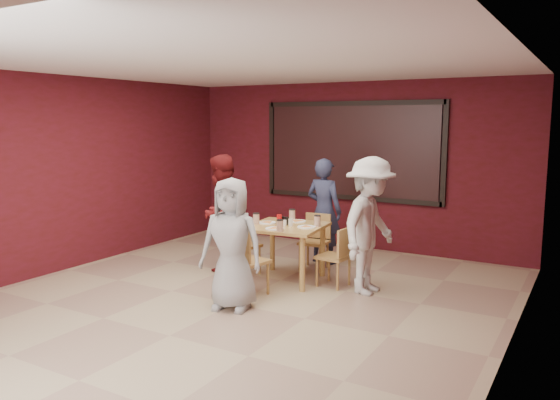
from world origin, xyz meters
The scene contains 11 objects.
floor centered at (0.00, 0.00, 0.00)m, with size 7.00×7.00×0.00m, color tan.
window_blinds centered at (0.00, 3.45, 1.65)m, with size 3.00×0.02×1.50m, color black.
dining_table centered at (0.05, 1.17, 0.67)m, with size 1.07×1.07×0.91m.
chair_front centered at (-0.05, 0.31, 0.49)m, with size 0.48×0.48×0.86m.
chair_back centered at (0.12, 1.93, 0.45)m, with size 0.42×0.42×0.80m.
chair_left centered at (-0.68, 1.11, 0.48)m, with size 0.48×0.48×0.84m.
chair_right centered at (0.78, 1.25, 0.45)m, with size 0.41×0.41×0.79m.
diner_front centered at (0.07, -0.12, 0.76)m, with size 0.74×0.48×1.52m, color #9D9D9D.
diner_back centered at (0.08, 2.28, 0.80)m, with size 0.58×0.38×1.60m, color #2B2F4C.
diner_left centered at (-1.05, 1.18, 0.84)m, with size 0.81×0.63×1.68m, color maroon.
diner_right centered at (1.23, 1.22, 0.86)m, with size 1.11×0.64×1.72m, color silver.
Camera 1 is at (3.63, -5.09, 2.16)m, focal length 35.00 mm.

